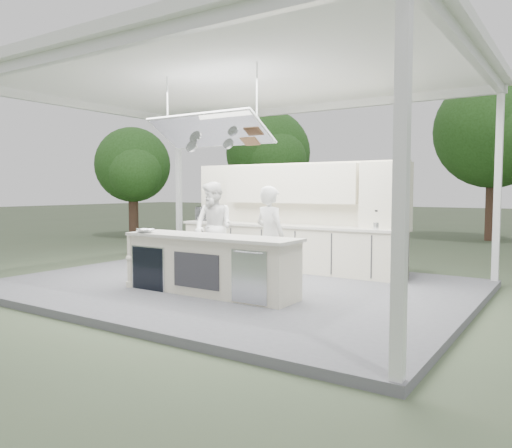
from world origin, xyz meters
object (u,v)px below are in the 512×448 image
Objects in this scene: back_counter at (286,247)px; head_chef at (270,238)px; sous_chef at (214,228)px; demo_island at (209,264)px.

back_counter is 2.19m from head_chef.
head_chef is at bearing -67.11° from back_counter.
demo_island is at bearing -47.09° from sous_chef.
head_chef is at bearing 51.24° from demo_island.
demo_island is 0.61× the size of back_counter.
head_chef is at bearing -16.33° from sous_chef.
head_chef is (0.66, 0.82, 0.40)m from demo_island.
back_counter is 1.62m from sous_chef.
demo_island is 1.68× the size of sous_chef.
sous_chef is (-1.83, 0.79, 0.05)m from head_chef.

